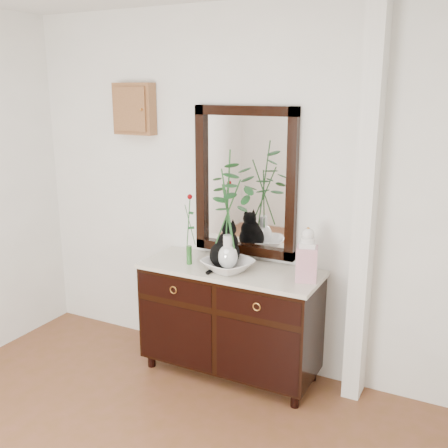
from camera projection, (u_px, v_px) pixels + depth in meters
The scene contains 10 objects.
wall_back at pixel (233, 193), 3.92m from camera, with size 3.60×0.04×2.70m, color white.
pilaster at pixel (366, 208), 3.41m from camera, with size 0.12×0.20×2.70m, color white.
sideboard at pixel (230, 315), 3.88m from camera, with size 1.33×0.52×0.82m.
wall_mirror at pixel (245, 182), 3.84m from camera, with size 0.80×0.06×1.10m.
key_cabinet at pixel (134, 109), 4.11m from camera, with size 0.35×0.10×0.40m, color brown.
cat at pixel (225, 245), 3.77m from camera, with size 0.23×0.28×0.33m, color black, non-canonical shape.
lotus_bowl at pixel (228, 265), 3.71m from camera, with size 0.34×0.34×0.08m, color silver.
vase_branches at pixel (228, 209), 3.60m from camera, with size 0.41×0.41×0.86m, color silver, non-canonical shape.
bud_vase_rose at pixel (189, 229), 3.80m from camera, with size 0.06×0.06×0.54m, color #296228, non-canonical shape.
ginger_jar at pixel (307, 254), 3.50m from camera, with size 0.14×0.14×0.37m, color white, non-canonical shape.
Camera 1 is at (1.69, -1.48, 2.12)m, focal length 42.00 mm.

